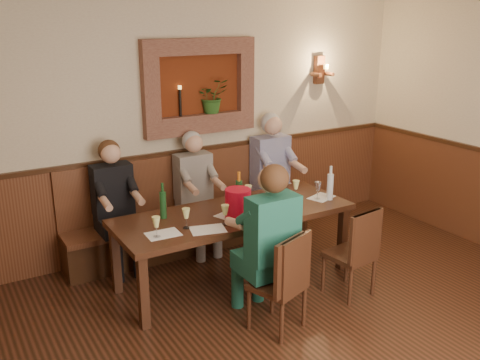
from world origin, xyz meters
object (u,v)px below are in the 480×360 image
object	(u,v)px
spittoon_bucket	(238,203)
wine_bottle_green_b	(163,204)
chair_near_left	(279,301)
person_bench_right	(274,185)
bench	(193,221)
chair_near_right	(350,269)
water_bottle	(330,186)
person_bench_mid	(197,203)
wine_bottle_green_a	(239,194)
dining_table	(234,219)
person_chair_front	(266,256)
person_bench_left	(117,219)

from	to	relation	value
spittoon_bucket	wine_bottle_green_b	world-z (taller)	wine_bottle_green_b
chair_near_left	person_bench_right	bearing A→B (deg)	37.01
bench	chair_near_left	bearing A→B (deg)	-93.61
chair_near_right	water_bottle	bearing A→B (deg)	62.42
person_bench_mid	person_bench_right	xyz separation A→B (m)	(1.05, -0.00, 0.05)
wine_bottle_green_a	chair_near_left	bearing A→B (deg)	-101.21
dining_table	person_chair_front	distance (m)	0.79
dining_table	water_bottle	distance (m)	1.10
person_bench_right	wine_bottle_green_b	xyz separation A→B (m)	(-1.73, -0.64, 0.27)
person_bench_right	wine_bottle_green_b	bearing A→B (deg)	-159.80
bench	person_bench_mid	bearing A→B (deg)	-87.19
person_bench_right	wine_bottle_green_b	world-z (taller)	person_bench_right
person_bench_left	wine_bottle_green_a	distance (m)	1.33
person_bench_mid	wine_bottle_green_a	bearing A→B (deg)	-84.78
dining_table	spittoon_bucket	distance (m)	0.27
chair_near_right	spittoon_bucket	size ratio (longest dim) A/B	3.15
person_bench_left	water_bottle	size ratio (longest dim) A/B	3.83
person_bench_mid	person_bench_right	world-z (taller)	person_bench_right
person_bench_right	dining_table	bearing A→B (deg)	-141.70
person_bench_right	water_bottle	size ratio (longest dim) A/B	4.09
chair_near_right	wine_bottle_green_a	xyz separation A→B (m)	(-0.74, 0.87, 0.65)
person_bench_right	person_chair_front	xyz separation A→B (m)	(-1.18, -1.61, -0.02)
person_bench_mid	wine_bottle_green_b	world-z (taller)	person_bench_mid
wine_bottle_green_a	person_bench_mid	bearing A→B (deg)	95.22
wine_bottle_green_a	person_bench_left	bearing A→B (deg)	141.57
bench	water_bottle	size ratio (longest dim) A/B	8.16
chair_near_left	person_bench_left	xyz separation A→B (m)	(-0.81, 1.81, 0.32)
bench	chair_near_left	xyz separation A→B (m)	(-0.12, -1.92, -0.06)
person_bench_right	spittoon_bucket	size ratio (longest dim) A/B	5.26
dining_table	person_bench_right	distance (m)	1.35
water_bottle	wine_bottle_green_b	bearing A→B (deg)	166.75
person_bench_left	spittoon_bucket	distance (m)	1.37
wine_bottle_green_a	chair_near_right	bearing A→B (deg)	-49.32
dining_table	wine_bottle_green_a	size ratio (longest dim) A/B	6.15
chair_near_right	person_bench_mid	distance (m)	1.89
spittoon_bucket	person_bench_mid	bearing A→B (deg)	87.15
chair_near_right	person_bench_left	bearing A→B (deg)	129.07
person_bench_left	spittoon_bucket	world-z (taller)	person_bench_left
person_bench_left	person_chair_front	bearing A→B (deg)	-63.45
dining_table	chair_near_left	bearing A→B (deg)	-97.09
water_bottle	wine_bottle_green_a	bearing A→B (deg)	166.13
bench	wine_bottle_green_b	size ratio (longest dim) A/B	8.51
bench	person_bench_left	distance (m)	0.97
dining_table	chair_near_right	distance (m)	1.24
person_bench_mid	person_chair_front	world-z (taller)	person_chair_front
dining_table	spittoon_bucket	world-z (taller)	spittoon_bucket
spittoon_bucket	chair_near_right	bearing A→B (deg)	-37.96
person_chair_front	wine_bottle_green_a	size ratio (longest dim) A/B	3.76
chair_near_right	water_bottle	world-z (taller)	water_bottle
person_bench_mid	spittoon_bucket	xyz separation A→B (m)	(-0.05, -0.99, 0.32)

